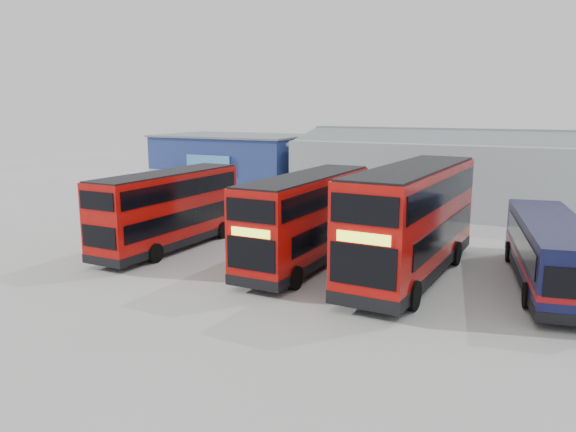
{
  "coord_description": "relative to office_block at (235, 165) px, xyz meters",
  "views": [
    {
      "loc": [
        10.75,
        -23.09,
        7.5
      ],
      "look_at": [
        -1.15,
        1.68,
        2.1
      ],
      "focal_mm": 35.0,
      "sensor_mm": 36.0,
      "label": 1
    }
  ],
  "objects": [
    {
      "name": "double_decker_left",
      "position": [
        6.47,
        -17.63,
        -0.53
      ],
      "size": [
        2.75,
        9.84,
        4.13
      ],
      "rotation": [
        0.0,
        0.0,
        3.11
      ],
      "color": "#AB0D09",
      "rests_on": "ground"
    },
    {
      "name": "double_decker_centre",
      "position": [
        14.28,
        -17.29,
        -0.42
      ],
      "size": [
        2.84,
        10.33,
        4.34
      ],
      "rotation": [
        0.0,
        0.0,
        -0.03
      ],
      "color": "#AB0D09",
      "rests_on": "ground"
    },
    {
      "name": "double_decker_right",
      "position": [
        19.23,
        -17.03,
        -0.12
      ],
      "size": [
        3.51,
        11.85,
        4.95
      ],
      "rotation": [
        0.0,
        0.0,
        -0.06
      ],
      "color": "#AB0D09",
      "rests_on": "ground"
    },
    {
      "name": "single_decker_blue",
      "position": [
        24.8,
        -15.93,
        -1.15
      ],
      "size": [
        4.22,
        10.85,
        2.88
      ],
      "rotation": [
        0.0,
        0.0,
        3.31
      ],
      "color": "#0E163E",
      "rests_on": "ground"
    },
    {
      "name": "maintenance_shed",
      "position": [
        22.0,
        2.01,
        0.02
      ],
      "size": [
        30.5,
        12.0,
        5.89
      ],
      "color": "#8F949C",
      "rests_on": "ground"
    },
    {
      "name": "panel_van",
      "position": [
        -4.75,
        -4.54,
        -1.27
      ],
      "size": [
        2.91,
        5.62,
        2.35
      ],
      "rotation": [
        0.0,
        0.0,
        0.14
      ],
      "color": "silver",
      "rests_on": "ground"
    },
    {
      "name": "ground_plane",
      "position": [
        14.0,
        -17.99,
        -2.58
      ],
      "size": [
        120.0,
        120.0,
        0.0
      ],
      "primitive_type": "plane",
      "color": "#959591",
      "rests_on": "ground"
    },
    {
      "name": "office_block",
      "position": [
        0.0,
        0.0,
        0.0
      ],
      "size": [
        12.3,
        8.32,
        5.12
      ],
      "color": "navy",
      "rests_on": "ground"
    }
  ]
}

